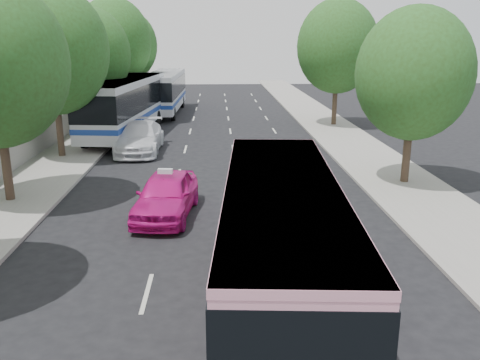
{
  "coord_description": "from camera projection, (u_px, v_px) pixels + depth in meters",
  "views": [
    {
      "loc": [
        0.02,
        -14.3,
        6.58
      ],
      "look_at": [
        0.84,
        3.31,
        1.6
      ],
      "focal_mm": 38.0,
      "sensor_mm": 36.0,
      "label": 1
    }
  ],
  "objects": [
    {
      "name": "tree_left_c",
      "position": [
        53.0,
        46.0,
        26.88
      ],
      "size": [
        6.0,
        6.0,
        9.35
      ],
      "color": "#38281E",
      "rests_on": "ground"
    },
    {
      "name": "pink_taxi",
      "position": [
        166.0,
        195.0,
        19.15
      ],
      "size": [
        2.51,
        5.08,
        1.67
      ],
      "primitive_type": "imported",
      "rotation": [
        0.0,
        0.0,
        -0.11
      ],
      "color": "#D31281",
      "rests_on": "ground"
    },
    {
      "name": "tree_left_d",
      "position": [
        91.0,
        51.0,
        34.71
      ],
      "size": [
        5.52,
        5.52,
        8.6
      ],
      "color": "#38281E",
      "rests_on": "ground"
    },
    {
      "name": "tree_right_near",
      "position": [
        417.0,
        70.0,
        22.14
      ],
      "size": [
        5.1,
        5.1,
        7.95
      ],
      "color": "#38281E",
      "rests_on": "ground"
    },
    {
      "name": "tour_coach_front",
      "position": [
        125.0,
        102.0,
        34.36
      ],
      "size": [
        4.16,
        13.14,
        3.86
      ],
      "rotation": [
        0.0,
        0.0,
        -0.11
      ],
      "color": "silver",
      "rests_on": "ground"
    },
    {
      "name": "tour_coach_rear",
      "position": [
        165.0,
        89.0,
        44.74
      ],
      "size": [
        2.91,
        12.01,
        3.57
      ],
      "rotation": [
        0.0,
        0.0,
        -0.03
      ],
      "color": "silver",
      "rests_on": "ground"
    },
    {
      "name": "sidewalk_left",
      "position": [
        91.0,
        136.0,
        34.36
      ],
      "size": [
        4.0,
        90.0,
        0.15
      ],
      "primitive_type": "cube",
      "color": "#9E998E",
      "rests_on": "ground"
    },
    {
      "name": "tree_left_f",
      "position": [
        128.0,
        43.0,
        49.99
      ],
      "size": [
        5.88,
        5.88,
        9.16
      ],
      "color": "#38281E",
      "rests_on": "ground"
    },
    {
      "name": "ground",
      "position": [
        218.0,
        260.0,
        15.53
      ],
      "size": [
        120.0,
        120.0,
        0.0
      ],
      "primitive_type": "plane",
      "color": "black",
      "rests_on": "ground"
    },
    {
      "name": "tree_right_far",
      "position": [
        339.0,
        43.0,
        37.29
      ],
      "size": [
        6.0,
        6.0,
        9.35
      ],
      "color": "#38281E",
      "rests_on": "ground"
    },
    {
      "name": "sidewalk_right",
      "position": [
        339.0,
        135.0,
        35.12
      ],
      "size": [
        4.0,
        90.0,
        0.12
      ],
      "primitive_type": "cube",
      "color": "#9E998E",
      "rests_on": "ground"
    },
    {
      "name": "white_pickup",
      "position": [
        140.0,
        138.0,
        29.87
      ],
      "size": [
        2.44,
        5.95,
        1.72
      ],
      "primitive_type": "imported",
      "rotation": [
        0.0,
        0.0,
        -0.0
      ],
      "color": "white",
      "rests_on": "ground"
    },
    {
      "name": "tree_left_e",
      "position": [
        114.0,
        39.0,
        42.19
      ],
      "size": [
        6.3,
        6.3,
        9.82
      ],
      "color": "#38281E",
      "rests_on": "ground"
    },
    {
      "name": "taxi_roof_sign",
      "position": [
        165.0,
        171.0,
        18.9
      ],
      "size": [
        0.57,
        0.24,
        0.18
      ],
      "primitive_type": "cube",
      "rotation": [
        0.0,
        0.0,
        -0.11
      ],
      "color": "silver",
      "rests_on": "pink_taxi"
    },
    {
      "name": "pink_bus",
      "position": [
        281.0,
        233.0,
        12.11
      ],
      "size": [
        3.38,
        10.56,
        3.32
      ],
      "rotation": [
        0.0,
        0.0,
        -0.07
      ],
      "color": "pink",
      "rests_on": "ground"
    },
    {
      "name": "low_wall",
      "position": [
        63.0,
        125.0,
        34.05
      ],
      "size": [
        0.3,
        90.0,
        1.5
      ],
      "primitive_type": "cube",
      "color": "#9E998E",
      "rests_on": "sidewalk_left"
    }
  ]
}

